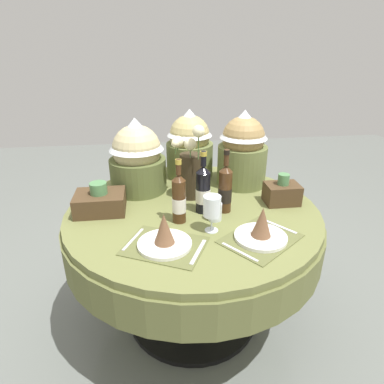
{
  "coord_description": "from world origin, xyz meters",
  "views": [
    {
      "loc": [
        -0.21,
        -1.59,
        1.57
      ],
      "look_at": [
        0.0,
        0.03,
        0.83
      ],
      "focal_mm": 30.98,
      "sensor_mm": 36.0,
      "label": 1
    }
  ],
  "objects": [
    {
      "name": "wine_glass_right",
      "position": [
        0.06,
        -0.25,
        0.88
      ],
      "size": [
        0.08,
        0.08,
        0.18
      ],
      "color": "silver",
      "rests_on": "dining_table"
    },
    {
      "name": "wine_bottle_centre",
      "position": [
        -0.09,
        -0.14,
        0.88
      ],
      "size": [
        0.07,
        0.07,
        0.33
      ],
      "color": "#422814",
      "rests_on": "dining_table"
    },
    {
      "name": "place_setting_left",
      "position": [
        -0.17,
        -0.35,
        0.8
      ],
      "size": [
        0.42,
        0.38,
        0.16
      ],
      "color": "brown",
      "rests_on": "dining_table"
    },
    {
      "name": "gift_tub_back_centre",
      "position": [
        0.04,
        0.49,
        0.98
      ],
      "size": [
        0.31,
        0.31,
        0.44
      ],
      "color": "olive",
      "rests_on": "dining_table"
    },
    {
      "name": "wine_bottle_left",
      "position": [
        0.05,
        -0.04,
        0.88
      ],
      "size": [
        0.08,
        0.08,
        0.33
      ],
      "color": "black",
      "rests_on": "dining_table"
    },
    {
      "name": "woven_basket_side_right",
      "position": [
        0.5,
        0.0,
        0.81
      ],
      "size": [
        0.18,
        0.14,
        0.17
      ],
      "color": "#47331E",
      "rests_on": "dining_table"
    },
    {
      "name": "tumbler_near_left",
      "position": [
        0.09,
        -0.14,
        0.79
      ],
      "size": [
        0.07,
        0.07,
        0.09
      ],
      "primitive_type": "cylinder",
      "color": "silver",
      "rests_on": "dining_table"
    },
    {
      "name": "dining_table",
      "position": [
        0.0,
        0.0,
        0.6
      ],
      "size": [
        1.38,
        1.38,
        0.75
      ],
      "color": "olive",
      "rests_on": "ground"
    },
    {
      "name": "wine_bottle_right",
      "position": [
        0.16,
        -0.05,
        0.88
      ],
      "size": [
        0.07,
        0.07,
        0.34
      ],
      "color": "#422814",
      "rests_on": "dining_table"
    },
    {
      "name": "gift_tub_back_right",
      "position": [
        0.35,
        0.3,
        1.0
      ],
      "size": [
        0.3,
        0.3,
        0.47
      ],
      "color": "olive",
      "rests_on": "dining_table"
    },
    {
      "name": "flower_vase",
      "position": [
        0.0,
        0.15,
        0.92
      ],
      "size": [
        0.17,
        0.22,
        0.44
      ],
      "color": "#332819",
      "rests_on": "dining_table"
    },
    {
      "name": "woven_basket_side_left",
      "position": [
        -0.49,
        0.02,
        0.81
      ],
      "size": [
        0.26,
        0.2,
        0.16
      ],
      "color": "#47331E",
      "rests_on": "dining_table"
    },
    {
      "name": "ground",
      "position": [
        0.0,
        0.0,
        0.0
      ],
      "size": [
        8.0,
        8.0,
        0.0
      ],
      "primitive_type": "plane",
      "color": "slate"
    },
    {
      "name": "place_setting_right",
      "position": [
        0.27,
        -0.35,
        0.8
      ],
      "size": [
        0.43,
        0.41,
        0.16
      ],
      "color": "brown",
      "rests_on": "dining_table"
    },
    {
      "name": "gift_tub_back_left",
      "position": [
        -0.29,
        0.29,
        0.98
      ],
      "size": [
        0.33,
        0.33,
        0.44
      ],
      "color": "#566033",
      "rests_on": "dining_table"
    }
  ]
}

